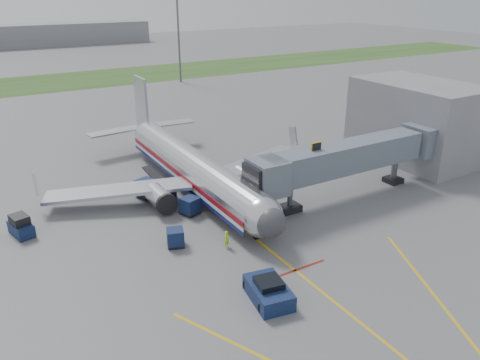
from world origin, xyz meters
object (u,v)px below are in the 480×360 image
ramp_worker (227,239)px  belt_loader (160,188)px  pushback_tug (269,291)px  baggage_tug (21,226)px  airliner (192,167)px

ramp_worker → belt_loader: bearing=62.2°
pushback_tug → ramp_worker: size_ratio=2.77×
pushback_tug → belt_loader: (0.32, 22.11, -0.12)m
pushback_tug → baggage_tug: baggage_tug is taller
airliner → ramp_worker: size_ratio=22.05×
airliner → pushback_tug: (-4.00, -21.31, -1.93)m
baggage_tug → ramp_worker: baggage_tug is taller
belt_loader → pushback_tug: bearing=-90.8°
airliner → ramp_worker: 13.73m
pushback_tug → baggage_tug: 24.30m
airliner → belt_loader: airliner is taller
pushback_tug → ramp_worker: bearing=82.9°
airliner → belt_loader: 4.29m
pushback_tug → belt_loader: belt_loader is taller
airliner → pushback_tug: 21.77m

